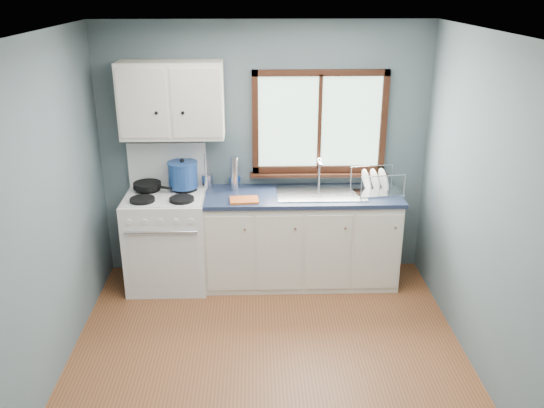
{
  "coord_description": "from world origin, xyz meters",
  "views": [
    {
      "loc": [
        -0.09,
        -3.65,
        2.82
      ],
      "look_at": [
        0.05,
        0.9,
        1.05
      ],
      "focal_mm": 38.0,
      "sensor_mm": 36.0,
      "label": 1
    }
  ],
  "objects_px": {
    "gas_range": "(168,237)",
    "thermos": "(234,173)",
    "stockpot": "(183,174)",
    "dish_rack": "(376,186)",
    "utensil_crock": "(207,181)",
    "skillet": "(147,185)",
    "base_cabinets": "(301,242)",
    "sink": "(321,200)"
  },
  "relations": [
    {
      "from": "skillet",
      "to": "dish_rack",
      "type": "bearing_deg",
      "value": 21.16
    },
    {
      "from": "gas_range",
      "to": "thermos",
      "type": "relative_size",
      "value": 4.09
    },
    {
      "from": "base_cabinets",
      "to": "thermos",
      "type": "distance_m",
      "value": 0.95
    },
    {
      "from": "stockpot",
      "to": "thermos",
      "type": "xyz_separation_m",
      "value": [
        0.49,
        0.02,
        -0.0
      ]
    },
    {
      "from": "skillet",
      "to": "dish_rack",
      "type": "relative_size",
      "value": 0.87
    },
    {
      "from": "base_cabinets",
      "to": "sink",
      "type": "bearing_deg",
      "value": -0.13
    },
    {
      "from": "skillet",
      "to": "utensil_crock",
      "type": "relative_size",
      "value": 1.22
    },
    {
      "from": "sink",
      "to": "gas_range",
      "type": "bearing_deg",
      "value": -179.29
    },
    {
      "from": "base_cabinets",
      "to": "skillet",
      "type": "bearing_deg",
      "value": 175.94
    },
    {
      "from": "stockpot",
      "to": "dish_rack",
      "type": "xyz_separation_m",
      "value": [
        1.85,
        -0.08,
        -0.11
      ]
    },
    {
      "from": "gas_range",
      "to": "utensil_crock",
      "type": "distance_m",
      "value": 0.67
    },
    {
      "from": "skillet",
      "to": "utensil_crock",
      "type": "height_order",
      "value": "utensil_crock"
    },
    {
      "from": "sink",
      "to": "skillet",
      "type": "relative_size",
      "value": 1.97
    },
    {
      "from": "gas_range",
      "to": "dish_rack",
      "type": "bearing_deg",
      "value": 1.67
    },
    {
      "from": "gas_range",
      "to": "base_cabinets",
      "type": "relative_size",
      "value": 0.74
    },
    {
      "from": "sink",
      "to": "utensil_crock",
      "type": "distance_m",
      "value": 1.12
    },
    {
      "from": "gas_range",
      "to": "thermos",
      "type": "height_order",
      "value": "gas_range"
    },
    {
      "from": "thermos",
      "to": "sink",
      "type": "bearing_deg",
      "value": -9.65
    },
    {
      "from": "sink",
      "to": "skillet",
      "type": "height_order",
      "value": "sink"
    },
    {
      "from": "utensil_crock",
      "to": "dish_rack",
      "type": "relative_size",
      "value": 0.71
    },
    {
      "from": "skillet",
      "to": "thermos",
      "type": "relative_size",
      "value": 1.28
    },
    {
      "from": "sink",
      "to": "stockpot",
      "type": "height_order",
      "value": "stockpot"
    },
    {
      "from": "gas_range",
      "to": "stockpot",
      "type": "xyz_separation_m",
      "value": [
        0.16,
        0.14,
        0.59
      ]
    },
    {
      "from": "skillet",
      "to": "gas_range",
      "type": "bearing_deg",
      "value": -12.0
    },
    {
      "from": "stockpot",
      "to": "dish_rack",
      "type": "relative_size",
      "value": 0.73
    },
    {
      "from": "dish_rack",
      "to": "sink",
      "type": "bearing_deg",
      "value": 175.87
    },
    {
      "from": "dish_rack",
      "to": "skillet",
      "type": "bearing_deg",
      "value": 169.83
    },
    {
      "from": "base_cabinets",
      "to": "skillet",
      "type": "height_order",
      "value": "skillet"
    },
    {
      "from": "base_cabinets",
      "to": "utensil_crock",
      "type": "xyz_separation_m",
      "value": [
        -0.92,
        0.2,
        0.58
      ]
    },
    {
      "from": "skillet",
      "to": "utensil_crock",
      "type": "xyz_separation_m",
      "value": [
        0.57,
        0.1,
        0.01
      ]
    },
    {
      "from": "sink",
      "to": "thermos",
      "type": "relative_size",
      "value": 2.52
    },
    {
      "from": "skillet",
      "to": "stockpot",
      "type": "bearing_deg",
      "value": 26.13
    },
    {
      "from": "gas_range",
      "to": "stockpot",
      "type": "height_order",
      "value": "gas_range"
    },
    {
      "from": "skillet",
      "to": "stockpot",
      "type": "height_order",
      "value": "stockpot"
    },
    {
      "from": "gas_range",
      "to": "thermos",
      "type": "bearing_deg",
      "value": 13.57
    },
    {
      "from": "base_cabinets",
      "to": "stockpot",
      "type": "height_order",
      "value": "stockpot"
    },
    {
      "from": "utensil_crock",
      "to": "base_cabinets",
      "type": "bearing_deg",
      "value": -12.62
    },
    {
      "from": "sink",
      "to": "thermos",
      "type": "distance_m",
      "value": 0.87
    },
    {
      "from": "stockpot",
      "to": "thermos",
      "type": "relative_size",
      "value": 1.07
    },
    {
      "from": "base_cabinets",
      "to": "stockpot",
      "type": "distance_m",
      "value": 1.33
    },
    {
      "from": "stockpot",
      "to": "thermos",
      "type": "height_order",
      "value": "thermos"
    },
    {
      "from": "dish_rack",
      "to": "utensil_crock",
      "type": "bearing_deg",
      "value": 165.76
    }
  ]
}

